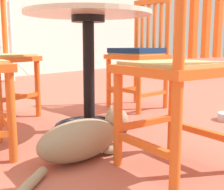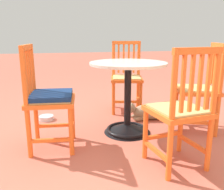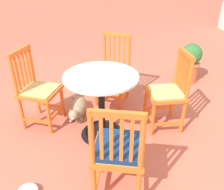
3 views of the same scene
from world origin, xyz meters
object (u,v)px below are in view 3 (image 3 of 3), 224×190
object	(u,v)px
cafe_table	(102,113)
orange_chair_at_corner	(168,93)
orange_chair_tucked_in	(113,72)
orange_chair_by_planter	(118,151)
terracotta_planter	(190,62)
tabby_cat	(78,109)
orange_chair_facing_out	(38,91)

from	to	relation	value
cafe_table	orange_chair_at_corner	distance (m)	0.77
orange_chair_tucked_in	orange_chair_by_planter	size ratio (longest dim) A/B	1.00
orange_chair_tucked_in	terracotta_planter	bearing A→B (deg)	117.14
cafe_table	terracotta_planter	world-z (taller)	cafe_table
cafe_table	terracotta_planter	size ratio (longest dim) A/B	1.23
orange_chair_tucked_in	orange_chair_by_planter	world-z (taller)	same
cafe_table	terracotta_planter	distance (m)	1.91
cafe_table	orange_chair_by_planter	size ratio (longest dim) A/B	0.83
cafe_table	tabby_cat	distance (m)	0.52
terracotta_planter	orange_chair_tucked_in	bearing A→B (deg)	-62.86
orange_chair_at_corner	orange_chair_by_planter	xyz separation A→B (m)	(0.94, -0.57, 0.01)
tabby_cat	terracotta_planter	bearing A→B (deg)	121.18
cafe_table	tabby_cat	bearing A→B (deg)	-138.21
orange_chair_by_planter	terracotta_planter	xyz separation A→B (m)	(-2.14, 1.17, -0.12)
orange_chair_tucked_in	terracotta_planter	world-z (taller)	orange_chair_tucked_in
orange_chair_tucked_in	orange_chair_facing_out	distance (m)	1.00
orange_chair_tucked_in	orange_chair_facing_out	size ratio (longest dim) A/B	1.00
orange_chair_at_corner	orange_chair_tucked_in	world-z (taller)	same
orange_chair_tucked_in	terracotta_planter	distance (m)	1.37
orange_chair_facing_out	orange_chair_by_planter	bearing A→B (deg)	42.09
orange_chair_by_planter	cafe_table	bearing A→B (deg)	-168.14
orange_chair_at_corner	terracotta_planter	size ratio (longest dim) A/B	1.47
orange_chair_facing_out	tabby_cat	xyz separation A→B (m)	(-0.14, 0.41, -0.34)
orange_chair_at_corner	orange_chair_tucked_in	bearing A→B (deg)	-133.20
orange_chair_facing_out	terracotta_planter	bearing A→B (deg)	119.01
tabby_cat	orange_chair_by_planter	bearing A→B (deg)	23.16
orange_chair_tucked_in	terracotta_planter	xyz separation A→B (m)	(-0.62, 1.21, -0.11)
orange_chair_tucked_in	orange_chair_facing_out	xyz separation A→B (m)	(0.52, -0.85, 0.00)
orange_chair_facing_out	cafe_table	bearing A→B (deg)	73.43
orange_chair_at_corner	tabby_cat	bearing A→B (deg)	-100.38
tabby_cat	terracotta_planter	xyz separation A→B (m)	(-1.00, 1.66, 0.23)
tabby_cat	cafe_table	bearing A→B (deg)	41.79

